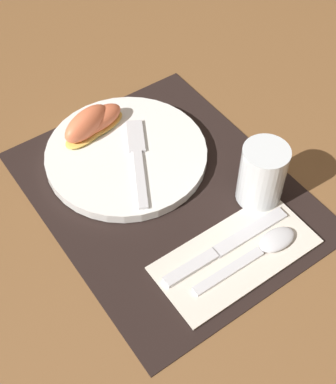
# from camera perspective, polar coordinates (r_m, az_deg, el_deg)

# --- Properties ---
(ground_plane) EXTENTS (3.00, 3.00, 0.00)m
(ground_plane) POSITION_cam_1_polar(r_m,az_deg,el_deg) (0.81, -0.19, -0.09)
(ground_plane) COLOR brown
(placemat) EXTENTS (0.44, 0.36, 0.00)m
(placemat) POSITION_cam_1_polar(r_m,az_deg,el_deg) (0.81, -0.19, 0.00)
(placemat) COLOR black
(placemat) RESTS_ON ground_plane
(plate) EXTENTS (0.26, 0.26, 0.02)m
(plate) POSITION_cam_1_polar(r_m,az_deg,el_deg) (0.85, -4.47, 4.01)
(plate) COLOR white
(plate) RESTS_ON placemat
(juice_glass) EXTENTS (0.07, 0.07, 0.10)m
(juice_glass) POSITION_cam_1_polar(r_m,az_deg,el_deg) (0.78, 9.94, 1.55)
(juice_glass) COLOR silver
(juice_glass) RESTS_ON placemat
(napkin) EXTENTS (0.11, 0.23, 0.00)m
(napkin) POSITION_cam_1_polar(r_m,az_deg,el_deg) (0.75, 7.25, -6.64)
(napkin) COLOR silver
(napkin) RESTS_ON placemat
(knife) EXTENTS (0.02, 0.21, 0.01)m
(knife) POSITION_cam_1_polar(r_m,az_deg,el_deg) (0.75, 6.00, -5.92)
(knife) COLOR silver
(knife) RESTS_ON napkin
(spoon) EXTENTS (0.03, 0.17, 0.01)m
(spoon) POSITION_cam_1_polar(r_m,az_deg,el_deg) (0.75, 10.22, -5.87)
(spoon) COLOR silver
(spoon) RESTS_ON napkin
(fork) EXTENTS (0.17, 0.10, 0.00)m
(fork) POSITION_cam_1_polar(r_m,az_deg,el_deg) (0.83, -3.25, 3.94)
(fork) COLOR silver
(fork) RESTS_ON plate
(citrus_wedge_0) EXTENTS (0.05, 0.10, 0.03)m
(citrus_wedge_0) POSITION_cam_1_polar(r_m,az_deg,el_deg) (0.88, -7.65, 7.51)
(citrus_wedge_0) COLOR #F7C656
(citrus_wedge_0) RESTS_ON plate
(citrus_wedge_1) EXTENTS (0.07, 0.10, 0.04)m
(citrus_wedge_1) POSITION_cam_1_polar(r_m,az_deg,el_deg) (0.87, -8.65, 7.09)
(citrus_wedge_1) COLOR #F7C656
(citrus_wedge_1) RESTS_ON plate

